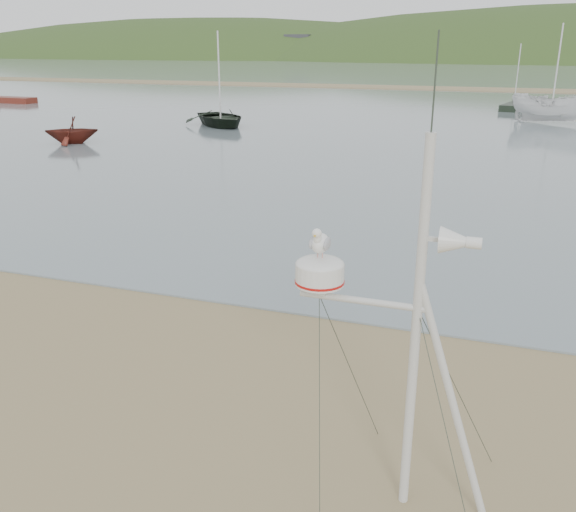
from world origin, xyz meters
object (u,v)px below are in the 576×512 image
(boat_dark, at_px, (219,85))
(boat_white, at_px, (555,82))
(boat_red, at_px, (70,118))
(sailboat_dark_mid, at_px, (517,105))
(dinghy_red_far, at_px, (0,99))
(mast_rig, at_px, (404,409))

(boat_dark, height_order, boat_white, boat_white)
(boat_red, bearing_deg, boat_white, 96.77)
(sailboat_dark_mid, relative_size, dinghy_red_far, 0.93)
(dinghy_red_far, bearing_deg, sailboat_dark_mid, 11.97)
(mast_rig, bearing_deg, boat_white, 84.73)
(mast_rig, relative_size, boat_dark, 1.02)
(boat_white, distance_m, sailboat_dark_mid, 10.07)
(sailboat_dark_mid, bearing_deg, boat_white, -78.12)
(mast_rig, relative_size, boat_white, 0.98)
(boat_white, relative_size, sailboat_dark_mid, 0.95)
(mast_rig, height_order, boat_dark, mast_rig)
(boat_red, bearing_deg, mast_rig, 15.33)
(boat_dark, height_order, sailboat_dark_mid, boat_dark)
(mast_rig, xyz_separation_m, dinghy_red_far, (-42.88, 39.25, -0.97))
(sailboat_dark_mid, xyz_separation_m, dinghy_red_far, (-44.47, -9.43, -0.01))
(boat_white, distance_m, dinghy_red_far, 46.55)
(sailboat_dark_mid, bearing_deg, boat_red, -129.38)
(boat_white, xyz_separation_m, dinghy_red_far, (-46.49, 0.14, -2.42))
(boat_red, bearing_deg, dinghy_red_far, -158.76)
(mast_rig, xyz_separation_m, sailboat_dark_mid, (1.59, 48.67, -0.95))
(boat_dark, height_order, boat_red, boat_dark)
(boat_red, xyz_separation_m, sailboat_dark_mid, (22.54, 27.47, -1.08))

